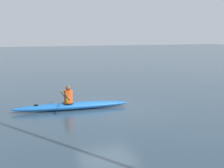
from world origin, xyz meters
TOP-DOWN VIEW (x-y plane):
  - ground_plane at (0.00, 0.00)m, footprint 160.00×160.00m
  - kayak at (1.57, -0.17)m, footprint 4.93×1.26m
  - kayaker at (1.73, -0.20)m, footprint 0.58×2.44m

SIDE VIEW (x-z plane):
  - ground_plane at x=0.00m, z-range 0.00..0.00m
  - kayak at x=1.57m, z-range 0.00..0.31m
  - kayaker at x=1.73m, z-range 0.24..0.98m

